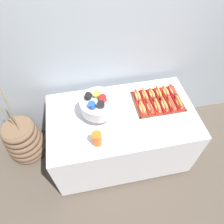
# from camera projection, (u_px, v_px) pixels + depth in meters

# --- Properties ---
(ground_plane) EXTENTS (10.00, 10.00, 0.00)m
(ground_plane) POSITION_uv_depth(u_px,v_px,m) (120.00, 152.00, 2.60)
(ground_plane) COLOR #4C4238
(back_wall) EXTENTS (6.00, 0.10, 2.60)m
(back_wall) POSITION_uv_depth(u_px,v_px,m) (111.00, 32.00, 1.92)
(back_wall) COLOR #9EA8B2
(back_wall) RESTS_ON ground_plane
(buffet_table) EXTENTS (1.44, 0.82, 0.75)m
(buffet_table) POSITION_uv_depth(u_px,v_px,m) (121.00, 135.00, 2.30)
(buffet_table) COLOR silver
(buffet_table) RESTS_ON ground_plane
(floor_vase) EXTENTS (0.44, 0.44, 1.10)m
(floor_vase) POSITION_uv_depth(u_px,v_px,m) (24.00, 140.00, 2.43)
(floor_vase) COLOR brown
(floor_vase) RESTS_ON ground_plane
(serving_tray) EXTENTS (0.48, 0.36, 0.01)m
(serving_tray) POSITION_uv_depth(u_px,v_px,m) (158.00, 101.00, 2.12)
(serving_tray) COLOR #56331E
(serving_tray) RESTS_ON buffet_table
(hot_dog_0) EXTENTS (0.07, 0.16, 0.06)m
(hot_dog_0) POSITION_uv_depth(u_px,v_px,m) (142.00, 109.00, 2.03)
(hot_dog_0) COLOR red
(hot_dog_0) RESTS_ON serving_tray
(hot_dog_1) EXTENTS (0.07, 0.16, 0.06)m
(hot_dog_1) POSITION_uv_depth(u_px,v_px,m) (150.00, 107.00, 2.04)
(hot_dog_1) COLOR red
(hot_dog_1) RESTS_ON serving_tray
(hot_dog_2) EXTENTS (0.07, 0.18, 0.06)m
(hot_dog_2) POSITION_uv_depth(u_px,v_px,m) (157.00, 106.00, 2.04)
(hot_dog_2) COLOR red
(hot_dog_2) RESTS_ON serving_tray
(hot_dog_3) EXTENTS (0.07, 0.18, 0.06)m
(hot_dog_3) POSITION_uv_depth(u_px,v_px,m) (164.00, 105.00, 2.05)
(hot_dog_3) COLOR #B21414
(hot_dog_3) RESTS_ON serving_tray
(hot_dog_4) EXTENTS (0.06, 0.18, 0.06)m
(hot_dog_4) POSITION_uv_depth(u_px,v_px,m) (172.00, 104.00, 2.06)
(hot_dog_4) COLOR red
(hot_dog_4) RESTS_ON serving_tray
(hot_dog_5) EXTENTS (0.06, 0.17, 0.06)m
(hot_dog_5) POSITION_uv_depth(u_px,v_px,m) (179.00, 103.00, 2.07)
(hot_dog_5) COLOR red
(hot_dog_5) RESTS_ON serving_tray
(hot_dog_6) EXTENTS (0.06, 0.17, 0.06)m
(hot_dog_6) POSITION_uv_depth(u_px,v_px,m) (138.00, 96.00, 2.12)
(hot_dog_6) COLOR red
(hot_dog_6) RESTS_ON serving_tray
(hot_dog_7) EXTENTS (0.06, 0.18, 0.06)m
(hot_dog_7) POSITION_uv_depth(u_px,v_px,m) (145.00, 95.00, 2.13)
(hot_dog_7) COLOR red
(hot_dog_7) RESTS_ON serving_tray
(hot_dog_8) EXTENTS (0.06, 0.16, 0.06)m
(hot_dog_8) POSITION_uv_depth(u_px,v_px,m) (152.00, 94.00, 2.15)
(hot_dog_8) COLOR #B21414
(hot_dog_8) RESTS_ON serving_tray
(hot_dog_9) EXTENTS (0.07, 0.18, 0.06)m
(hot_dog_9) POSITION_uv_depth(u_px,v_px,m) (159.00, 93.00, 2.15)
(hot_dog_9) COLOR red
(hot_dog_9) RESTS_ON serving_tray
(hot_dog_10) EXTENTS (0.07, 0.16, 0.06)m
(hot_dog_10) POSITION_uv_depth(u_px,v_px,m) (166.00, 92.00, 2.16)
(hot_dog_10) COLOR red
(hot_dog_10) RESTS_ON serving_tray
(hot_dog_11) EXTENTS (0.07, 0.17, 0.06)m
(hot_dog_11) POSITION_uv_depth(u_px,v_px,m) (173.00, 91.00, 2.17)
(hot_dog_11) COLOR red
(hot_dog_11) RESTS_ON serving_tray
(punch_bowl) EXTENTS (0.35, 0.35, 0.26)m
(punch_bowl) POSITION_uv_depth(u_px,v_px,m) (98.00, 104.00, 1.91)
(punch_bowl) COLOR silver
(punch_bowl) RESTS_ON buffet_table
(cup_stack) EXTENTS (0.09, 0.09, 0.14)m
(cup_stack) POSITION_uv_depth(u_px,v_px,m) (97.00, 139.00, 1.77)
(cup_stack) COLOR #EA5B19
(cup_stack) RESTS_ON buffet_table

